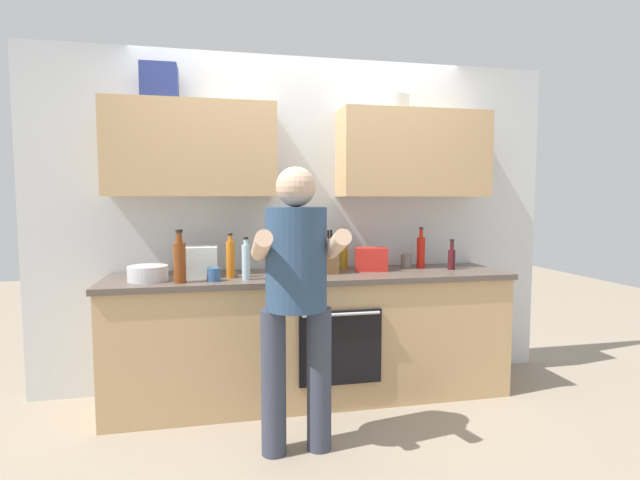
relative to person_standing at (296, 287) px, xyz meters
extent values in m
plane|color=gray|center=(0.24, 0.74, -0.95)|extent=(12.00, 12.00, 0.00)
cube|color=silver|center=(0.24, 1.10, 0.30)|extent=(4.00, 0.06, 2.50)
cube|color=tan|center=(-0.58, 0.91, 0.83)|extent=(1.16, 0.32, 0.65)
cube|color=tan|center=(1.06, 0.91, 0.83)|extent=(1.16, 0.32, 0.65)
cylinder|color=silver|center=(0.87, 0.91, 1.20)|extent=(0.29, 0.29, 0.10)
cube|color=navy|center=(-0.79, 0.91, 1.27)|extent=(0.24, 0.20, 0.24)
cube|color=tan|center=(0.24, 0.74, -0.52)|extent=(2.80, 0.60, 0.86)
cube|color=brown|center=(0.24, 0.74, -0.07)|extent=(2.84, 0.64, 0.04)
cube|color=black|center=(0.37, 0.43, -0.50)|extent=(0.56, 0.02, 0.50)
cylinder|color=silver|center=(0.37, 0.40, -0.27)|extent=(0.52, 0.02, 0.02)
cylinder|color=#383D4C|center=(-0.13, 0.01, -0.54)|extent=(0.14, 0.14, 0.82)
cylinder|color=#383D4C|center=(0.13, 0.01, -0.54)|extent=(0.14, 0.14, 0.82)
cylinder|color=navy|center=(0.00, 0.01, 0.16)|extent=(0.34, 0.34, 0.56)
sphere|color=#D8AD8C|center=(0.00, 0.01, 0.55)|extent=(0.22, 0.22, 0.22)
cylinder|color=#D8AD8C|center=(-0.20, -0.11, 0.24)|extent=(0.09, 0.31, 0.19)
cylinder|color=#D8AD8C|center=(0.20, -0.11, 0.24)|extent=(0.09, 0.31, 0.19)
cylinder|color=silver|center=(-0.24, 0.58, 0.07)|extent=(0.05, 0.05, 0.23)
cylinder|color=silver|center=(-0.24, 0.58, 0.20)|extent=(0.03, 0.03, 0.04)
cylinder|color=black|center=(-0.24, 0.58, 0.23)|extent=(0.03, 0.03, 0.01)
cylinder|color=red|center=(1.12, 0.88, 0.07)|extent=(0.06, 0.06, 0.23)
cylinder|color=red|center=(1.12, 0.88, 0.22)|extent=(0.03, 0.03, 0.07)
cylinder|color=black|center=(1.12, 0.88, 0.26)|extent=(0.03, 0.03, 0.01)
cylinder|color=olive|center=(0.51, 0.92, 0.08)|extent=(0.06, 0.06, 0.27)
cylinder|color=olive|center=(0.51, 0.92, 0.24)|extent=(0.03, 0.03, 0.04)
cylinder|color=black|center=(0.51, 0.92, 0.26)|extent=(0.03, 0.03, 0.01)
cylinder|color=brown|center=(-0.66, 0.56, 0.08)|extent=(0.08, 0.08, 0.26)
cylinder|color=brown|center=(-0.66, 0.56, 0.24)|extent=(0.04, 0.04, 0.07)
cylinder|color=black|center=(-0.66, 0.56, 0.28)|extent=(0.04, 0.04, 0.02)
cylinder|color=orange|center=(-0.34, 0.69, 0.08)|extent=(0.06, 0.06, 0.25)
cylinder|color=orange|center=(-0.34, 0.69, 0.22)|extent=(0.03, 0.03, 0.04)
cylinder|color=black|center=(-0.34, 0.69, 0.25)|extent=(0.03, 0.03, 0.01)
cylinder|color=#471419|center=(1.31, 0.74, 0.03)|extent=(0.06, 0.06, 0.15)
cylinder|color=#471419|center=(1.31, 0.74, 0.13)|extent=(0.03, 0.03, 0.07)
cylinder|color=black|center=(1.31, 0.74, 0.17)|extent=(0.03, 0.03, 0.01)
cylinder|color=#33598C|center=(-0.45, 0.58, 0.00)|extent=(0.09, 0.09, 0.09)
cylinder|color=white|center=(0.09, 0.89, 0.00)|extent=(0.07, 0.07, 0.10)
cylinder|color=slate|center=(1.01, 0.89, 0.01)|extent=(0.08, 0.08, 0.11)
cylinder|color=silver|center=(-0.87, 0.67, 0.00)|extent=(0.26, 0.26, 0.10)
cube|color=brown|center=(0.36, 0.74, 0.08)|extent=(0.10, 0.14, 0.25)
cylinder|color=black|center=(0.35, 0.72, 0.23)|extent=(0.02, 0.02, 0.06)
cylinder|color=black|center=(0.38, 0.76, 0.23)|extent=(0.02, 0.02, 0.06)
cylinder|color=#9E6647|center=(0.07, 0.60, 0.01)|extent=(0.13, 0.13, 0.12)
sphere|color=#2D6B28|center=(0.07, 0.60, 0.15)|extent=(0.18, 0.18, 0.18)
cube|color=red|center=(0.69, 0.80, 0.04)|extent=(0.25, 0.18, 0.17)
cube|color=silver|center=(-0.54, 0.80, 0.06)|extent=(0.23, 0.21, 0.21)
camera|label=1|loc=(-0.43, -2.63, 0.48)|focal=27.40mm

